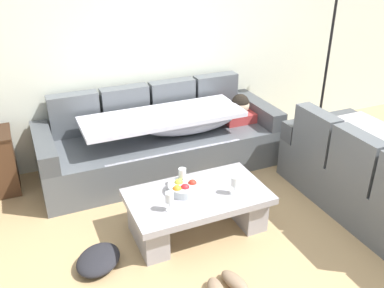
{
  "coord_description": "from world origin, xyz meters",
  "views": [
    {
      "loc": [
        -1.54,
        -2.29,
        2.36
      ],
      "look_at": [
        -0.09,
        1.02,
        0.55
      ],
      "focal_mm": 39.15,
      "sensor_mm": 36.0,
      "label": 1
    }
  ],
  "objects": [
    {
      "name": "floor_lamp",
      "position": [
        1.88,
        1.53,
        1.12
      ],
      "size": [
        0.33,
        0.31,
        1.95
      ],
      "color": "black",
      "rests_on": "ground_plane"
    },
    {
      "name": "pair_of_shoes",
      "position": [
        -0.4,
        -0.3,
        0.04
      ],
      "size": [
        0.35,
        0.32,
        0.09
      ],
      "color": "#8C7259",
      "rests_on": "ground_plane"
    },
    {
      "name": "ground_plane",
      "position": [
        0.0,
        0.0,
        0.0
      ],
      "size": [
        14.0,
        14.0,
        0.0
      ],
      "primitive_type": "plane",
      "color": "tan"
    },
    {
      "name": "back_wall",
      "position": [
        0.0,
        2.15,
        1.35
      ],
      "size": [
        9.0,
        0.1,
        2.7
      ],
      "primitive_type": "cube",
      "color": "silver",
      "rests_on": "ground_plane"
    },
    {
      "name": "coffee_table",
      "position": [
        -0.29,
        0.45,
        0.24
      ],
      "size": [
        1.2,
        0.68,
        0.38
      ],
      "color": "#9A989F",
      "rests_on": "ground_plane"
    },
    {
      "name": "wine_glass_near_right",
      "position": [
        -0.01,
        0.32,
        0.5
      ],
      "size": [
        0.07,
        0.07,
        0.17
      ],
      "color": "silver",
      "rests_on": "coffee_table"
    },
    {
      "name": "couch_near_window",
      "position": [
        1.36,
        0.01,
        0.34
      ],
      "size": [
        0.92,
        1.97,
        0.88
      ],
      "rotation": [
        0.0,
        0.0,
        1.57
      ],
      "color": "#53585D",
      "rests_on": "ground_plane"
    },
    {
      "name": "crumpled_garment",
      "position": [
        -1.2,
        0.34,
        0.06
      ],
      "size": [
        0.51,
        0.51,
        0.12
      ],
      "primitive_type": "ellipsoid",
      "rotation": [
        0.0,
        0.0,
        0.84
      ],
      "color": "#232328",
      "rests_on": "ground_plane"
    },
    {
      "name": "fruit_bowl",
      "position": [
        -0.39,
        0.52,
        0.42
      ],
      "size": [
        0.28,
        0.28,
        0.1
      ],
      "color": "silver",
      "rests_on": "coffee_table"
    },
    {
      "name": "couch_along_wall",
      "position": [
        -0.16,
        1.63,
        0.33
      ],
      "size": [
        2.59,
        0.92,
        0.88
      ],
      "color": "#53585D",
      "rests_on": "ground_plane"
    },
    {
      "name": "wine_glass_near_left",
      "position": [
        -0.6,
        0.32,
        0.5
      ],
      "size": [
        0.07,
        0.07,
        0.17
      ],
      "color": "silver",
      "rests_on": "coffee_table"
    },
    {
      "name": "wine_glass_far_back",
      "position": [
        -0.36,
        0.62,
        0.5
      ],
      "size": [
        0.07,
        0.07,
        0.17
      ],
      "color": "silver",
      "rests_on": "coffee_table"
    }
  ]
}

